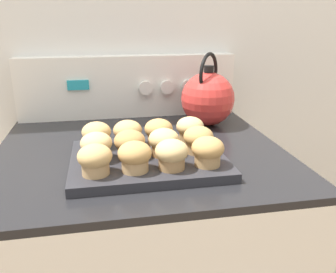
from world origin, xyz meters
TOP-DOWN VIEW (x-y plane):
  - wall_back at (0.00, 0.74)m, footprint 8.00×0.05m
  - control_panel at (0.00, 0.69)m, footprint 0.74×0.07m
  - muffin_pan at (0.01, 0.25)m, footprint 0.36×0.28m
  - muffin_r0_c0 at (-0.11, 0.17)m, footprint 0.07×0.07m
  - muffin_r0_c1 at (-0.03, 0.17)m, footprint 0.07×0.07m
  - muffin_r0_c2 at (0.05, 0.17)m, footprint 0.07×0.07m
  - muffin_r0_c3 at (0.13, 0.17)m, footprint 0.07×0.07m
  - muffin_r1_c0 at (-0.11, 0.25)m, footprint 0.07×0.07m
  - muffin_r1_c1 at (-0.03, 0.25)m, footprint 0.07×0.07m
  - muffin_r1_c2 at (0.04, 0.25)m, footprint 0.07×0.07m
  - muffin_r1_c3 at (0.13, 0.25)m, footprint 0.07×0.07m
  - muffin_r2_c0 at (-0.11, 0.33)m, footprint 0.07×0.07m
  - muffin_r2_c1 at (-0.03, 0.33)m, footprint 0.07×0.07m
  - muffin_r2_c2 at (0.05, 0.33)m, footprint 0.07×0.07m
  - muffin_r2_c3 at (0.13, 0.33)m, footprint 0.07×0.07m
  - tea_kettle at (0.24, 0.54)m, footprint 0.18×0.19m

SIDE VIEW (x-z plane):
  - muffin_pan at x=0.01m, z-range 0.88..0.90m
  - muffin_r0_c0 at x=-0.11m, z-range 0.91..0.97m
  - muffin_r0_c1 at x=-0.03m, z-range 0.91..0.97m
  - muffin_r0_c2 at x=0.05m, z-range 0.91..0.97m
  - muffin_r0_c3 at x=0.13m, z-range 0.91..0.97m
  - muffin_r1_c0 at x=-0.11m, z-range 0.91..0.97m
  - muffin_r1_c1 at x=-0.03m, z-range 0.91..0.97m
  - muffin_r1_c2 at x=0.04m, z-range 0.91..0.97m
  - muffin_r1_c3 at x=0.13m, z-range 0.91..0.97m
  - muffin_r2_c0 at x=-0.11m, z-range 0.91..0.97m
  - muffin_r2_c1 at x=-0.03m, z-range 0.91..0.97m
  - muffin_r2_c2 at x=0.05m, z-range 0.91..0.97m
  - muffin_r2_c3 at x=0.13m, z-range 0.91..0.97m
  - tea_kettle at x=0.24m, z-range 0.86..1.09m
  - control_panel at x=0.00m, z-range 0.88..1.09m
  - wall_back at x=0.00m, z-range 0.00..2.40m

